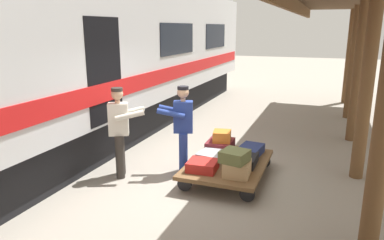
{
  "coord_description": "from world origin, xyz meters",
  "views": [
    {
      "loc": [
        -1.88,
        5.81,
        2.76
      ],
      "look_at": [
        0.33,
        -0.02,
        1.15
      ],
      "focal_mm": 33.68,
      "sensor_mm": 36.0,
      "label": 1
    }
  ],
  "objects_px": {
    "luggage_cart": "(228,164)",
    "suitcase_tan_vintage": "(237,168)",
    "suitcase_black_hardshell": "(244,160)",
    "suitcase_orange_carryall": "(222,136)",
    "suitcase_olive_duffel": "(235,156)",
    "suitcase_red_plastic": "(203,166)",
    "suitcase_navy_fabric": "(250,150)",
    "suitcase_gray_aluminum": "(212,156)",
    "suitcase_maroon_trunk": "(220,146)",
    "train_car": "(42,63)",
    "porter_by_door": "(120,129)",
    "porter_in_overalls": "(182,127)"
  },
  "relations": [
    {
      "from": "luggage_cart",
      "to": "suitcase_tan_vintage",
      "type": "height_order",
      "value": "suitcase_tan_vintage"
    },
    {
      "from": "suitcase_tan_vintage",
      "to": "suitcase_black_hardshell",
      "type": "xyz_separation_m",
      "value": [
        0.0,
        -0.55,
        -0.04
      ]
    },
    {
      "from": "luggage_cart",
      "to": "suitcase_orange_carryall",
      "type": "xyz_separation_m",
      "value": [
        0.27,
        -0.52,
        0.37
      ]
    },
    {
      "from": "luggage_cart",
      "to": "suitcase_olive_duffel",
      "type": "xyz_separation_m",
      "value": [
        -0.27,
        0.58,
        0.4
      ]
    },
    {
      "from": "suitcase_tan_vintage",
      "to": "suitcase_red_plastic",
      "type": "distance_m",
      "value": 0.62
    },
    {
      "from": "luggage_cart",
      "to": "suitcase_navy_fabric",
      "type": "bearing_deg",
      "value": -119.55
    },
    {
      "from": "suitcase_gray_aluminum",
      "to": "suitcase_maroon_trunk",
      "type": "bearing_deg",
      "value": -90.0
    },
    {
      "from": "luggage_cart",
      "to": "suitcase_gray_aluminum",
      "type": "height_order",
      "value": "suitcase_gray_aluminum"
    },
    {
      "from": "suitcase_tan_vintage",
      "to": "suitcase_black_hardshell",
      "type": "height_order",
      "value": "suitcase_tan_vintage"
    },
    {
      "from": "train_car",
      "to": "suitcase_orange_carryall",
      "type": "height_order",
      "value": "train_car"
    },
    {
      "from": "porter_by_door",
      "to": "train_car",
      "type": "bearing_deg",
      "value": -8.23
    },
    {
      "from": "suitcase_orange_carryall",
      "to": "suitcase_olive_duffel",
      "type": "xyz_separation_m",
      "value": [
        -0.54,
        1.1,
        0.02
      ]
    },
    {
      "from": "suitcase_gray_aluminum",
      "to": "train_car",
      "type": "bearing_deg",
      "value": 5.11
    },
    {
      "from": "suitcase_tan_vintage",
      "to": "suitcase_maroon_trunk",
      "type": "distance_m",
      "value": 1.26
    },
    {
      "from": "train_car",
      "to": "luggage_cart",
      "type": "relative_size",
      "value": 10.22
    },
    {
      "from": "luggage_cart",
      "to": "porter_in_overalls",
      "type": "distance_m",
      "value": 1.11
    },
    {
      "from": "suitcase_gray_aluminum",
      "to": "suitcase_olive_duffel",
      "type": "height_order",
      "value": "suitcase_olive_duffel"
    },
    {
      "from": "suitcase_black_hardshell",
      "to": "suitcase_navy_fabric",
      "type": "bearing_deg",
      "value": -90.0
    },
    {
      "from": "suitcase_maroon_trunk",
      "to": "suitcase_black_hardshell",
      "type": "bearing_deg",
      "value": 138.59
    },
    {
      "from": "porter_in_overalls",
      "to": "suitcase_gray_aluminum",
      "type": "bearing_deg",
      "value": -176.98
    },
    {
      "from": "train_car",
      "to": "porter_in_overalls",
      "type": "bearing_deg",
      "value": -174.48
    },
    {
      "from": "suitcase_navy_fabric",
      "to": "suitcase_maroon_trunk",
      "type": "distance_m",
      "value": 0.62
    },
    {
      "from": "suitcase_black_hardshell",
      "to": "suitcase_tan_vintage",
      "type": "bearing_deg",
      "value": 90.0
    },
    {
      "from": "suitcase_gray_aluminum",
      "to": "suitcase_black_hardshell",
      "type": "relative_size",
      "value": 0.9
    },
    {
      "from": "train_car",
      "to": "luggage_cart",
      "type": "xyz_separation_m",
      "value": [
        -3.86,
        -0.32,
        -1.78
      ]
    },
    {
      "from": "suitcase_navy_fabric",
      "to": "suitcase_black_hardshell",
      "type": "bearing_deg",
      "value": 90.0
    },
    {
      "from": "train_car",
      "to": "suitcase_red_plastic",
      "type": "distance_m",
      "value": 3.92
    },
    {
      "from": "suitcase_tan_vintage",
      "to": "suitcase_red_plastic",
      "type": "relative_size",
      "value": 0.95
    },
    {
      "from": "luggage_cart",
      "to": "suitcase_black_hardshell",
      "type": "distance_m",
      "value": 0.34
    },
    {
      "from": "porter_by_door",
      "to": "luggage_cart",
      "type": "bearing_deg",
      "value": -162.65
    },
    {
      "from": "suitcase_red_plastic",
      "to": "train_car",
      "type": "bearing_deg",
      "value": -3.68
    },
    {
      "from": "suitcase_red_plastic",
      "to": "porter_by_door",
      "type": "relative_size",
      "value": 0.29
    },
    {
      "from": "suitcase_maroon_trunk",
      "to": "suitcase_olive_duffel",
      "type": "bearing_deg",
      "value": 117.19
    },
    {
      "from": "suitcase_navy_fabric",
      "to": "suitcase_red_plastic",
      "type": "height_order",
      "value": "same"
    },
    {
      "from": "suitcase_tan_vintage",
      "to": "suitcase_maroon_trunk",
      "type": "height_order",
      "value": "suitcase_tan_vintage"
    },
    {
      "from": "suitcase_black_hardshell",
      "to": "suitcase_maroon_trunk",
      "type": "bearing_deg",
      "value": -41.41
    },
    {
      "from": "suitcase_maroon_trunk",
      "to": "suitcase_red_plastic",
      "type": "distance_m",
      "value": 1.09
    },
    {
      "from": "suitcase_red_plastic",
      "to": "porter_in_overalls",
      "type": "xyz_separation_m",
      "value": [
        0.59,
        -0.51,
        0.52
      ]
    },
    {
      "from": "luggage_cart",
      "to": "suitcase_black_hardshell",
      "type": "xyz_separation_m",
      "value": [
        -0.31,
        -0.0,
        0.13
      ]
    },
    {
      "from": "suitcase_navy_fabric",
      "to": "porter_by_door",
      "type": "bearing_deg",
      "value": 27.21
    },
    {
      "from": "train_car",
      "to": "suitcase_tan_vintage",
      "type": "relative_size",
      "value": 42.49
    },
    {
      "from": "suitcase_olive_duffel",
      "to": "porter_by_door",
      "type": "relative_size",
      "value": 0.25
    },
    {
      "from": "suitcase_gray_aluminum",
      "to": "suitcase_orange_carryall",
      "type": "height_order",
      "value": "suitcase_orange_carryall"
    },
    {
      "from": "suitcase_olive_duffel",
      "to": "porter_in_overalls",
      "type": "distance_m",
      "value": 1.32
    },
    {
      "from": "suitcase_red_plastic",
      "to": "suitcase_tan_vintage",
      "type": "bearing_deg",
      "value": 180.0
    },
    {
      "from": "suitcase_navy_fabric",
      "to": "suitcase_olive_duffel",
      "type": "distance_m",
      "value": 1.16
    },
    {
      "from": "luggage_cart",
      "to": "suitcase_olive_duffel",
      "type": "distance_m",
      "value": 0.75
    },
    {
      "from": "suitcase_navy_fabric",
      "to": "luggage_cart",
      "type": "bearing_deg",
      "value": 60.45
    },
    {
      "from": "suitcase_navy_fabric",
      "to": "suitcase_maroon_trunk",
      "type": "height_order",
      "value": "suitcase_maroon_trunk"
    },
    {
      "from": "train_car",
      "to": "suitcase_olive_duffel",
      "type": "xyz_separation_m",
      "value": [
        -4.13,
        0.26,
        -1.39
      ]
    }
  ]
}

